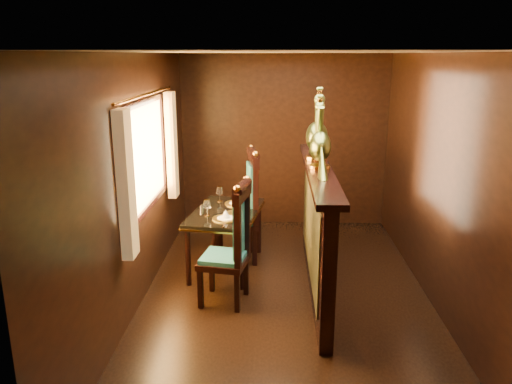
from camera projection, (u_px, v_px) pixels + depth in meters
ground at (286, 299)px, 5.23m from camera, size 5.00×5.00×0.00m
room_shell at (280, 151)px, 4.83m from camera, size 3.04×5.04×2.52m
partition at (316, 226)px, 5.31m from camera, size 0.26×2.70×1.36m
dining_table at (226, 216)px, 5.85m from camera, size 0.91×1.31×0.92m
chair_left at (235, 240)px, 4.99m from camera, size 0.55×0.57×1.31m
chair_right at (246, 203)px, 6.07m from camera, size 0.59×0.61×1.42m
peacock_left at (321, 133)px, 4.98m from camera, size 0.23×0.61×0.72m
peacock_right at (317, 123)px, 5.39m from camera, size 0.25×0.67×0.80m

